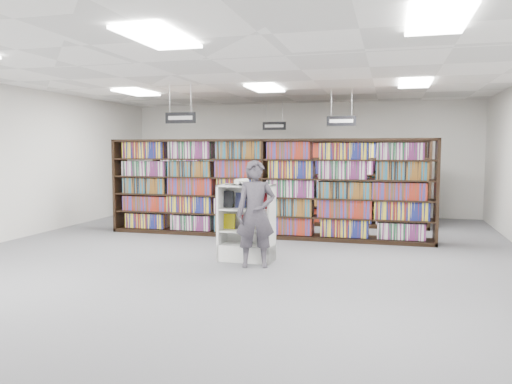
% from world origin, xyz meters
% --- Properties ---
extents(floor, '(12.00, 12.00, 0.00)m').
position_xyz_m(floor, '(0.00, 0.00, 0.00)').
color(floor, '#525358').
rests_on(floor, ground).
extents(ceiling, '(10.00, 12.00, 0.10)m').
position_xyz_m(ceiling, '(0.00, 0.00, 3.20)').
color(ceiling, white).
rests_on(ceiling, wall_back).
extents(wall_back, '(10.00, 0.10, 3.20)m').
position_xyz_m(wall_back, '(0.00, 6.00, 1.60)').
color(wall_back, silver).
rests_on(wall_back, ground).
extents(bookshelf_row_near, '(7.00, 0.60, 2.10)m').
position_xyz_m(bookshelf_row_near, '(0.00, 2.00, 1.05)').
color(bookshelf_row_near, black).
rests_on(bookshelf_row_near, floor).
extents(bookshelf_row_mid, '(7.00, 0.60, 2.10)m').
position_xyz_m(bookshelf_row_mid, '(0.00, 4.00, 1.05)').
color(bookshelf_row_mid, black).
rests_on(bookshelf_row_mid, floor).
extents(bookshelf_row_far, '(7.00, 0.60, 2.10)m').
position_xyz_m(bookshelf_row_far, '(0.00, 5.70, 1.05)').
color(bookshelf_row_far, black).
rests_on(bookshelf_row_far, floor).
extents(aisle_sign_left, '(0.65, 0.02, 0.80)m').
position_xyz_m(aisle_sign_left, '(-1.50, 1.00, 2.53)').
color(aisle_sign_left, '#B2B2B7').
rests_on(aisle_sign_left, ceiling).
extents(aisle_sign_right, '(0.65, 0.02, 0.80)m').
position_xyz_m(aisle_sign_right, '(1.50, 3.00, 2.53)').
color(aisle_sign_right, '#B2B2B7').
rests_on(aisle_sign_right, ceiling).
extents(aisle_sign_center, '(0.65, 0.02, 0.80)m').
position_xyz_m(aisle_sign_center, '(-0.50, 5.00, 2.53)').
color(aisle_sign_center, '#B2B2B7').
rests_on(aisle_sign_center, ceiling).
extents(troffer_front_center, '(0.60, 1.20, 0.04)m').
position_xyz_m(troffer_front_center, '(0.00, -3.00, 3.16)').
color(troffer_front_center, white).
rests_on(troffer_front_center, ceiling).
extents(troffer_front_right, '(0.60, 1.20, 0.04)m').
position_xyz_m(troffer_front_right, '(3.00, -3.00, 3.16)').
color(troffer_front_right, white).
rests_on(troffer_front_right, ceiling).
extents(troffer_back_left, '(0.60, 1.20, 0.04)m').
position_xyz_m(troffer_back_left, '(-3.00, 2.00, 3.16)').
color(troffer_back_left, white).
rests_on(troffer_back_left, ceiling).
extents(troffer_back_center, '(0.60, 1.20, 0.04)m').
position_xyz_m(troffer_back_center, '(0.00, 2.00, 3.16)').
color(troffer_back_center, white).
rests_on(troffer_back_center, ceiling).
extents(troffer_back_right, '(0.60, 1.20, 0.04)m').
position_xyz_m(troffer_back_right, '(3.00, 2.00, 3.16)').
color(troffer_back_right, white).
rests_on(troffer_back_right, ceiling).
extents(endcap_display, '(0.93, 0.48, 1.29)m').
position_xyz_m(endcap_display, '(0.25, -0.27, 0.45)').
color(endcap_display, silver).
rests_on(endcap_display, floor).
extents(open_book, '(0.61, 0.48, 0.12)m').
position_xyz_m(open_book, '(0.20, -0.38, 1.32)').
color(open_book, black).
rests_on(open_book, endcap_display).
extents(shopper, '(0.72, 0.57, 1.71)m').
position_xyz_m(shopper, '(0.52, -0.70, 0.86)').
color(shopper, '#454049').
rests_on(shopper, floor).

